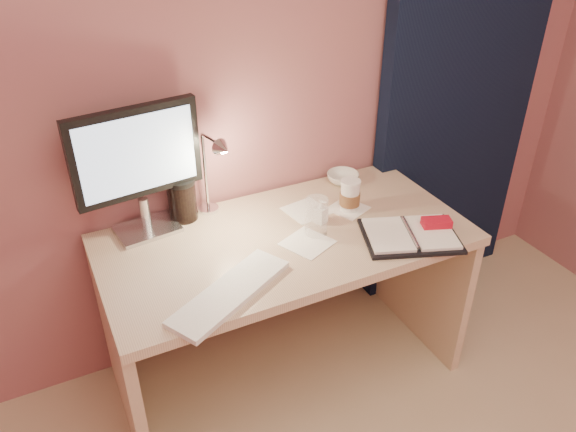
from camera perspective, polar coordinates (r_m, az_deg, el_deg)
name	(u,v)px	position (r m, az deg, el deg)	size (l,w,h in m)	color
room	(446,74)	(2.69, 15.78, 13.73)	(3.50, 3.50, 3.50)	#C6B28E
desk	(278,272)	(2.32, -1.00, -5.73)	(1.40, 0.70, 0.73)	beige
monitor	(137,161)	(2.08, -15.12, 5.45)	(0.47, 0.20, 0.50)	silver
keyboard	(230,293)	(1.86, -5.89, -7.74)	(0.47, 0.14, 0.02)	white
planner	(412,234)	(2.17, 12.52, -1.79)	(0.42, 0.37, 0.05)	black
paper_a	(307,243)	(2.09, 1.98, -2.74)	(0.16, 0.16, 0.00)	white
paper_b	(306,211)	(2.29, 1.86, 0.55)	(0.16, 0.16, 0.00)	white
paper_c	(348,208)	(2.32, 6.11, 0.77)	(0.14, 0.14, 0.00)	white
coffee_cup	(350,196)	(2.28, 6.30, 2.01)	(0.08, 0.08, 0.13)	white
clear_cup	(316,217)	(2.11, 2.90, -0.06)	(0.09, 0.09, 0.15)	white
bowl	(343,178)	(2.50, 5.59, 3.88)	(0.14, 0.14, 0.04)	silver
lotion_bottle	(321,211)	(2.20, 3.35, 0.48)	(0.04, 0.05, 0.10)	white
dark_jar	(182,201)	(2.24, -10.69, 1.53)	(0.11, 0.11, 0.16)	black
desk_lamp	(207,171)	(2.13, -8.23, 4.55)	(0.11, 0.22, 0.36)	silver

